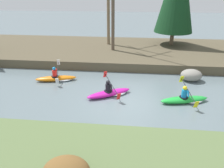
{
  "coord_description": "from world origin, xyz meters",
  "views": [
    {
      "loc": [
        0.4,
        -10.67,
        5.98
      ],
      "look_at": [
        -0.83,
        1.17,
        0.55
      ],
      "focal_mm": 35.0,
      "sensor_mm": 36.0,
      "label": 1
    }
  ],
  "objects": [
    {
      "name": "riverbank_far",
      "position": [
        0.0,
        8.98,
        0.34
      ],
      "size": [
        44.0,
        8.87,
        0.68
      ],
      "color": "brown",
      "rests_on": "ground"
    },
    {
      "name": "kayaker_trailing",
      "position": [
        -4.7,
        2.54,
        0.2
      ],
      "size": [
        2.78,
        2.05,
        1.2
      ],
      "rotation": [
        0.0,
        0.0,
        0.25
      ],
      "color": "orange",
      "rests_on": "ground"
    },
    {
      "name": "ground_plane",
      "position": [
        0.0,
        0.0,
        0.0
      ],
      "size": [
        90.0,
        90.0,
        0.0
      ],
      "primitive_type": "plane",
      "color": "slate"
    },
    {
      "name": "boulder_midstream",
      "position": [
        4.33,
        3.51,
        0.4
      ],
      "size": [
        1.41,
        1.11,
        0.8
      ],
      "color": "gray",
      "rests_on": "ground"
    },
    {
      "name": "kayaker_middle",
      "position": [
        -0.87,
        0.73,
        0.2
      ],
      "size": [
        2.63,
        1.97,
        1.2
      ],
      "rotation": [
        0.0,
        0.0,
        0.53
      ],
      "color": "#C61999",
      "rests_on": "ground"
    },
    {
      "name": "bare_tree_upstream",
      "position": [
        -2.09,
        10.31,
        4.07
      ],
      "size": [
        3.95,
        3.91,
        7.21
      ],
      "color": "#7A664C",
      "rests_on": "riverbank_far"
    },
    {
      "name": "bare_tree_mid_upstream",
      "position": [
        -1.46,
        8.28,
        4.38
      ],
      "size": [
        4.3,
        4.25,
        7.86
      ],
      "color": "brown",
      "rests_on": "riverbank_far"
    },
    {
      "name": "kayaker_lead",
      "position": [
        3.39,
        0.37,
        0.2
      ],
      "size": [
        2.78,
        2.04,
        1.2
      ],
      "rotation": [
        0.0,
        0.0,
        0.26
      ],
      "color": "green",
      "rests_on": "ground"
    }
  ]
}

